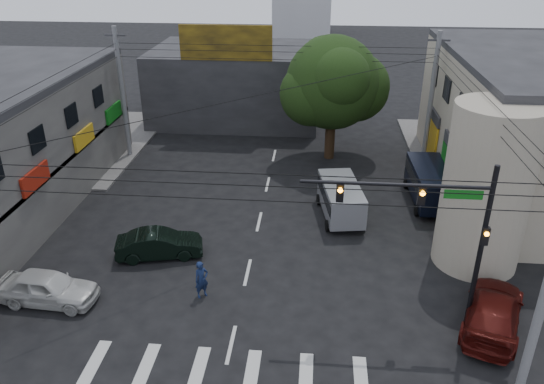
# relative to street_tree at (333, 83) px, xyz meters

# --- Properties ---
(ground) EXTENTS (160.00, 160.00, 0.00)m
(ground) POSITION_rel_street_tree_xyz_m (-4.00, -17.00, -5.47)
(ground) COLOR black
(ground) RESTS_ON ground
(sidewalk_far_left) EXTENTS (16.00, 16.00, 0.15)m
(sidewalk_far_left) POSITION_rel_street_tree_xyz_m (-22.00, 1.00, -5.40)
(sidewalk_far_left) COLOR #514F4C
(sidewalk_far_left) RESTS_ON ground
(sidewalk_far_right) EXTENTS (16.00, 16.00, 0.15)m
(sidewalk_far_right) POSITION_rel_street_tree_xyz_m (14.00, 1.00, -5.40)
(sidewalk_far_right) COLOR #514F4C
(sidewalk_far_right) RESTS_ON ground
(corner_column) EXTENTS (4.00, 4.00, 8.00)m
(corner_column) POSITION_rel_street_tree_xyz_m (7.00, -13.00, -1.47)
(corner_column) COLOR #A0957F
(corner_column) RESTS_ON ground
(building_far) EXTENTS (14.00, 10.00, 6.00)m
(building_far) POSITION_rel_street_tree_xyz_m (-8.00, 9.00, -2.47)
(building_far) COLOR #232326
(building_far) RESTS_ON ground
(billboard) EXTENTS (7.00, 0.30, 2.60)m
(billboard) POSITION_rel_street_tree_xyz_m (-8.00, 4.10, 1.83)
(billboard) COLOR olive
(billboard) RESTS_ON building_far
(street_tree) EXTENTS (6.40, 6.40, 8.70)m
(street_tree) POSITION_rel_street_tree_xyz_m (0.00, 0.00, 0.00)
(street_tree) COLOR black
(street_tree) RESTS_ON ground
(traffic_gantry) EXTENTS (7.10, 0.35, 7.20)m
(traffic_gantry) POSITION_rel_street_tree_xyz_m (3.82, -18.00, -0.64)
(traffic_gantry) COLOR black
(traffic_gantry) RESTS_ON ground
(utility_pole_far_left) EXTENTS (0.32, 0.32, 9.20)m
(utility_pole_far_left) POSITION_rel_street_tree_xyz_m (-14.50, -1.00, -0.87)
(utility_pole_far_left) COLOR #59595B
(utility_pole_far_left) RESTS_ON ground
(utility_pole_far_right) EXTENTS (0.32, 0.32, 9.20)m
(utility_pole_far_right) POSITION_rel_street_tree_xyz_m (6.50, -1.00, -0.87)
(utility_pole_far_right) COLOR #59595B
(utility_pole_far_right) RESTS_ON ground
(dark_sedan) EXTENTS (3.33, 4.88, 1.39)m
(dark_sedan) POSITION_rel_street_tree_xyz_m (-8.55, -13.96, -4.78)
(dark_sedan) COLOR black
(dark_sedan) RESTS_ON ground
(white_compact) EXTENTS (2.34, 4.59, 1.48)m
(white_compact) POSITION_rel_street_tree_xyz_m (-12.38, -18.00, -4.73)
(white_compact) COLOR beige
(white_compact) RESTS_ON ground
(maroon_sedan) EXTENTS (5.65, 6.69, 1.53)m
(maroon_sedan) POSITION_rel_street_tree_xyz_m (6.50, -17.94, -4.71)
(maroon_sedan) COLOR #3F0B09
(maroon_sedan) RESTS_ON ground
(silver_minivan) EXTENTS (5.26, 3.42, 2.00)m
(silver_minivan) POSITION_rel_street_tree_xyz_m (0.55, -8.95, -4.47)
(silver_minivan) COLOR gray
(silver_minivan) RESTS_ON ground
(navy_van) EXTENTS (5.52, 2.37, 2.16)m
(navy_van) POSITION_rel_street_tree_xyz_m (5.92, -6.58, -4.39)
(navy_van) COLOR black
(navy_van) RESTS_ON ground
(traffic_officer) EXTENTS (1.06, 1.06, 1.77)m
(traffic_officer) POSITION_rel_street_tree_xyz_m (-5.77, -17.01, -4.59)
(traffic_officer) COLOR #111D3E
(traffic_officer) RESTS_ON ground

